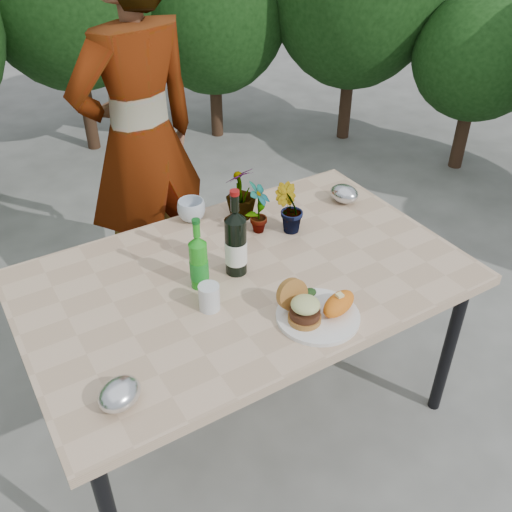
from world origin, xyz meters
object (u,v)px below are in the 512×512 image
patio_table (245,286)px  person (141,142)px  wine_bottle (236,243)px  dinner_plate (318,316)px

patio_table → person: size_ratio=0.88×
patio_table → wine_bottle: (-0.02, 0.03, 0.18)m
patio_table → wine_bottle: 0.19m
dinner_plate → person: (-0.09, 1.28, 0.15)m
patio_table → dinner_plate: size_ratio=5.71×
person → wine_bottle: bearing=76.7°
person → dinner_plate: bearing=81.6°
patio_table → person: person is taller
dinner_plate → person: 1.29m
dinner_plate → wine_bottle: wine_bottle is taller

